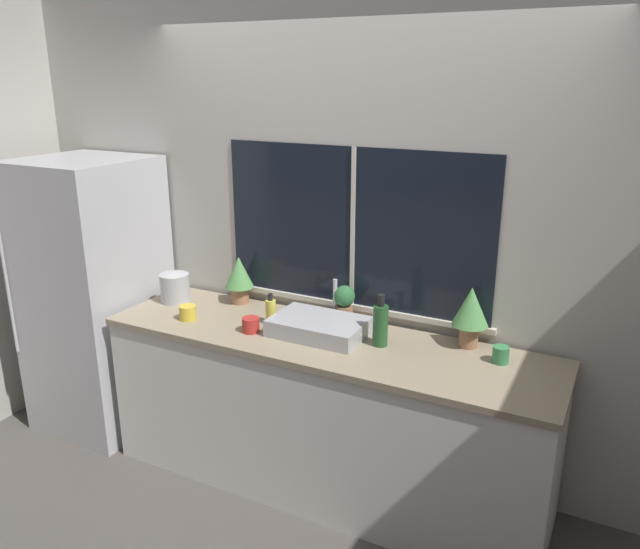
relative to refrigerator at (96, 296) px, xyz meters
The scene contains 15 objects.
ground_plane 1.88m from the refrigerator, 10.33° to the right, with size 14.00×14.00×0.00m, color #4C4742.
wall_back 1.75m from the refrigerator, 14.00° to the left, with size 8.00×0.09×2.70m.
wall_left 1.44m from the refrigerator, 117.84° to the left, with size 0.06×7.00×2.70m.
counter 1.69m from the refrigerator, ahead, with size 2.46×0.66×0.90m.
refrigerator is the anchor object (origin of this frame).
sink 1.59m from the refrigerator, ahead, with size 0.50×0.38×0.25m.
potted_plant_left 0.99m from the refrigerator, 16.00° to the left, with size 0.17×0.17×0.29m.
potted_plant_center 1.66m from the refrigerator, ahead, with size 0.12×0.12×0.22m.
potted_plant_right 2.36m from the refrigerator, ahead, with size 0.18×0.18×0.32m.
soap_bottle 1.28m from the refrigerator, ahead, with size 0.06×0.06×0.18m.
bottle_tall 1.93m from the refrigerator, ahead, with size 0.08×0.08×0.27m.
mug_red 1.25m from the refrigerator, ahead, with size 0.09×0.09×0.08m.
mug_yellow 0.83m from the refrigerator, ahead, with size 0.10×0.10×0.08m.
mug_green 2.52m from the refrigerator, ahead, with size 0.08×0.08×0.08m.
kettle 0.59m from the refrigerator, 10.15° to the left, with size 0.18×0.18×0.19m.
Camera 1 is at (1.37, -2.38, 2.23)m, focal length 35.00 mm.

